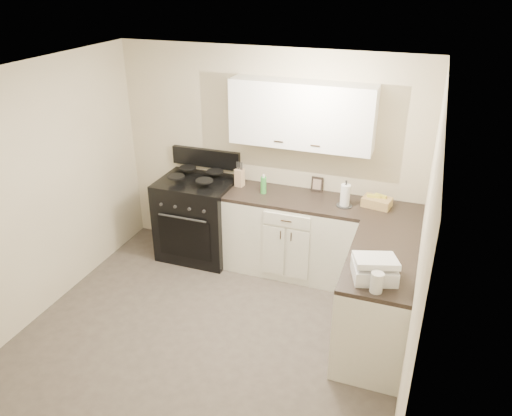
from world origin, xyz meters
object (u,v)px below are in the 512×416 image
(stove, at_px, (198,220))
(knife_block, at_px, (240,178))
(wicker_basket, at_px, (377,202))
(countertop_grill, at_px, (374,271))
(paper_towel, at_px, (345,196))

(stove, bearing_deg, knife_block, 13.13)
(wicker_basket, height_order, countertop_grill, countertop_grill)
(stove, distance_m, wicker_basket, 2.15)
(stove, height_order, countertop_grill, countertop_grill)
(knife_block, distance_m, paper_towel, 1.26)
(wicker_basket, bearing_deg, countertop_grill, -83.54)
(stove, relative_size, wicker_basket, 3.59)
(stove, relative_size, knife_block, 5.06)
(stove, distance_m, paper_towel, 1.86)
(paper_towel, bearing_deg, knife_block, 174.33)
(knife_block, height_order, wicker_basket, knife_block)
(stove, height_order, knife_block, knife_block)
(countertop_grill, bearing_deg, stove, 133.07)
(paper_towel, height_order, wicker_basket, paper_towel)
(stove, bearing_deg, countertop_grill, -29.73)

